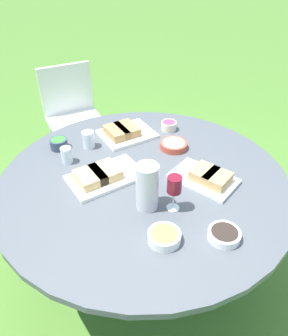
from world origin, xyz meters
TOP-DOWN VIEW (x-y plane):
  - ground_plane at (0.00, 0.00)m, footprint 40.00×40.00m
  - dining_table at (0.00, 0.00)m, footprint 1.50×1.50m
  - chair_near_left at (0.91, -1.00)m, footprint 0.61×0.61m
  - water_pitcher at (-0.07, 0.20)m, footprint 0.11×0.10m
  - wine_glass at (-0.19, 0.19)m, footprint 0.07×0.07m
  - platter_bread_main at (0.20, 0.08)m, footprint 0.42×0.43m
  - platter_charcuterie at (0.23, -0.37)m, footprint 0.40×0.40m
  - platter_sandwich_side at (-0.32, -0.05)m, footprint 0.38×0.31m
  - bowl_fries at (-0.19, 0.39)m, footprint 0.14×0.14m
  - bowl_salad at (0.55, -0.14)m, footprint 0.10×0.10m
  - bowl_olives at (-0.43, 0.31)m, footprint 0.14×0.14m
  - bowl_dip_red at (-0.02, -0.52)m, footprint 0.10×0.10m
  - bowl_dip_cream at (-0.09, -0.32)m, footprint 0.16×0.16m
  - cup_water_near at (0.39, -0.20)m, footprint 0.07×0.07m
  - cup_water_far at (0.44, -0.02)m, footprint 0.06×0.06m

SIDE VIEW (x-z plane):
  - ground_plane at x=0.00m, z-range 0.00..0.00m
  - chair_near_left at x=0.91m, z-range 0.08..0.97m
  - dining_table at x=0.00m, z-range 0.28..1.02m
  - bowl_dip_cream at x=-0.09m, z-range 0.75..0.78m
  - bowl_olives at x=-0.43m, z-range 0.75..0.78m
  - bowl_fries at x=-0.19m, z-range 0.75..0.79m
  - platter_bread_main at x=0.20m, z-range 0.74..0.80m
  - platter_charcuterie at x=0.23m, z-range 0.74..0.81m
  - platter_sandwich_side at x=-0.32m, z-range 0.74..0.81m
  - bowl_dip_red at x=-0.02m, z-range 0.75..0.80m
  - bowl_salad at x=0.55m, z-range 0.75..0.81m
  - cup_water_far at x=0.44m, z-range 0.74..0.84m
  - cup_water_near at x=0.39m, z-range 0.74..0.84m
  - water_pitcher at x=-0.07m, z-range 0.74..0.97m
  - wine_glass at x=-0.19m, z-range 0.79..0.97m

